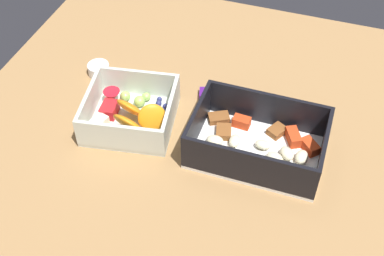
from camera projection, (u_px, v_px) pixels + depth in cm
name	position (u px, v px, depth cm)	size (l,w,h in cm)	color
table_surface	(201.00, 143.00, 82.23)	(80.00, 80.00, 2.00)	#9E7547
pasta_container	(257.00, 143.00, 78.04)	(20.01, 13.42, 6.71)	white
fruit_bowl	(130.00, 113.00, 82.57)	(15.97, 15.60, 5.90)	silver
candy_bar	(217.00, 94.00, 87.96)	(7.00, 2.40, 1.20)	#51197A
paper_cup_liner	(99.00, 69.00, 91.92)	(3.85, 3.85, 2.03)	white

